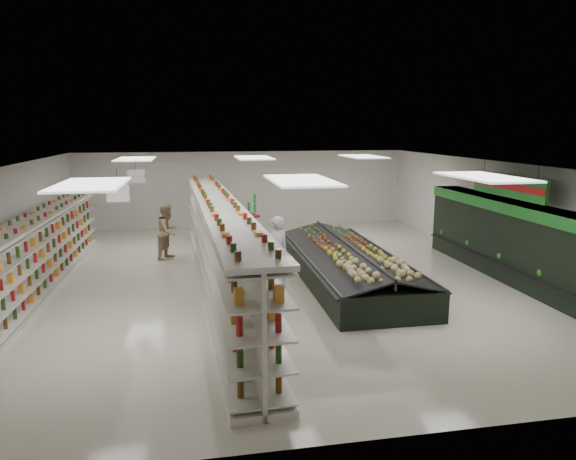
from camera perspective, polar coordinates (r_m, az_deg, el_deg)
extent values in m
plane|color=beige|center=(14.76, -1.82, -5.20)|extent=(16.00, 16.00, 0.00)
cube|color=white|center=(14.19, -1.90, 7.28)|extent=(14.00, 16.00, 0.02)
cube|color=silver|center=(22.25, -5.00, 4.57)|extent=(14.00, 0.02, 3.20)
cube|color=silver|center=(6.87, 8.52, -11.02)|extent=(14.00, 0.02, 3.20)
cube|color=silver|center=(15.04, -29.24, -0.08)|extent=(0.02, 16.00, 3.20)
cube|color=silver|center=(16.91, 22.30, 1.63)|extent=(0.02, 16.00, 3.20)
cube|color=black|center=(15.53, 23.73, -1.16)|extent=(0.80, 8.00, 2.20)
cube|color=#1F7627|center=(15.35, 23.95, 2.30)|extent=(0.85, 8.00, 0.30)
cube|color=black|center=(15.51, 22.80, -3.19)|extent=(0.55, 7.80, 0.15)
cube|color=silver|center=(15.39, 23.34, -0.28)|extent=(0.45, 7.70, 0.03)
cube|color=silver|center=(15.34, 23.43, 0.82)|extent=(0.45, 7.70, 0.03)
cube|color=white|center=(12.19, -18.38, 3.93)|extent=(0.50, 0.06, 0.40)
cube|color=red|center=(12.19, -18.38, 3.93)|extent=(0.52, 0.02, 0.12)
cylinder|color=black|center=(12.16, -18.47, 5.33)|extent=(0.01, 0.01, 0.50)
cube|color=white|center=(16.15, -16.52, 5.71)|extent=(0.50, 0.06, 0.40)
cube|color=red|center=(16.15, -16.52, 5.71)|extent=(0.52, 0.02, 0.12)
cylinder|color=black|center=(16.12, -16.58, 6.77)|extent=(0.01, 0.01, 0.50)
cube|color=#1F7627|center=(15.12, 23.25, 4.53)|extent=(0.10, 3.20, 0.60)
cube|color=red|center=(15.09, 23.06, 4.53)|extent=(0.03, 3.20, 0.18)
cylinder|color=black|center=(14.11, 26.07, 5.51)|extent=(0.01, 0.01, 0.50)
cylinder|color=black|center=(16.10, 21.00, 6.49)|extent=(0.01, 0.01, 0.50)
cube|color=silver|center=(14.89, -25.94, -6.00)|extent=(1.03, 11.17, 0.11)
cube|color=silver|center=(14.68, -26.23, -2.73)|extent=(0.25, 11.16, 1.86)
cube|color=silver|center=(14.49, -26.56, 0.98)|extent=(1.03, 11.17, 0.07)
cube|color=silver|center=(14.93, -26.76, -5.59)|extent=(0.60, 11.07, 0.03)
cube|color=silver|center=(14.82, -26.90, -4.08)|extent=(0.60, 11.07, 0.03)
cube|color=silver|center=(14.73, -27.04, -2.56)|extent=(0.60, 11.07, 0.03)
cube|color=silver|center=(14.64, -27.19, -1.01)|extent=(0.60, 11.07, 0.03)
cube|color=silver|center=(14.57, -27.33, 0.56)|extent=(0.60, 11.07, 0.03)
cube|color=silver|center=(14.80, -25.18, -5.59)|extent=(0.60, 11.07, 0.03)
cube|color=silver|center=(14.70, -25.31, -4.06)|extent=(0.60, 11.07, 0.03)
cube|color=silver|center=(14.60, -25.44, -2.52)|extent=(0.60, 11.07, 0.03)
cube|color=silver|center=(14.52, -25.58, -0.96)|extent=(0.60, 11.07, 0.03)
cube|color=silver|center=(14.45, -25.71, 0.62)|extent=(0.60, 11.07, 0.03)
cube|color=silver|center=(14.01, -7.61, -5.92)|extent=(1.59, 13.52, 0.13)
cube|color=silver|center=(13.74, -7.72, -1.71)|extent=(0.65, 13.48, 2.25)
cube|color=silver|center=(13.53, -7.85, 3.12)|extent=(1.59, 13.52, 0.09)
cube|color=silver|center=(13.96, -8.68, -5.45)|extent=(1.07, 13.39, 0.03)
cube|color=silver|center=(13.82, -8.74, -3.50)|extent=(1.07, 13.39, 0.03)
cube|color=silver|center=(13.71, -8.80, -1.51)|extent=(1.07, 13.39, 0.03)
cube|color=silver|center=(13.61, -8.87, 0.51)|extent=(1.07, 13.39, 0.03)
cube|color=silver|center=(13.52, -8.93, 2.56)|extent=(1.07, 13.39, 0.03)
cube|color=silver|center=(14.00, -6.56, -5.34)|extent=(1.07, 13.39, 0.03)
cube|color=silver|center=(13.87, -6.61, -3.39)|extent=(1.07, 13.39, 0.03)
cube|color=silver|center=(13.75, -6.65, -1.41)|extent=(1.07, 13.39, 0.03)
cube|color=silver|center=(13.65, -6.70, 0.61)|extent=(1.07, 13.39, 0.03)
cube|color=silver|center=(13.57, -6.75, 2.65)|extent=(1.07, 13.39, 0.03)
cube|color=black|center=(14.42, 6.54, -4.20)|extent=(2.46, 7.13, 0.71)
cube|color=#262626|center=(14.03, 1.96, -2.98)|extent=(0.07, 7.13, 0.06)
cube|color=#262626|center=(14.71, 10.99, -2.51)|extent=(0.07, 7.13, 0.06)
cube|color=black|center=(14.13, 4.12, -2.47)|extent=(1.33, 7.03, 0.36)
cube|color=black|center=(14.50, 8.99, -2.23)|extent=(1.33, 7.03, 0.36)
cube|color=#262626|center=(14.28, 6.60, -1.96)|extent=(0.06, 7.02, 0.25)
cube|color=red|center=(20.24, -5.10, -0.43)|extent=(1.31, 1.07, 0.19)
cube|color=#B2171A|center=(20.10, -5.13, 1.55)|extent=(1.37, 1.13, 0.09)
imported|color=silver|center=(13.46, -1.30, -2.53)|extent=(0.84, 0.71, 1.95)
imported|color=tan|center=(17.04, -13.21, -0.12)|extent=(0.92, 1.04, 1.81)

